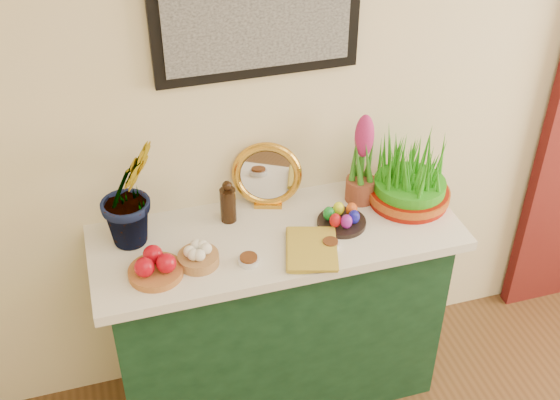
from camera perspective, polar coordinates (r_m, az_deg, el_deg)
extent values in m
cube|color=beige|center=(2.75, 7.89, 9.86)|extent=(4.00, 0.04, 2.70)
cube|color=black|center=(2.45, -1.90, 15.77)|extent=(0.74, 0.03, 0.54)
cube|color=#A5A5A5|center=(2.43, -1.79, 15.63)|extent=(0.66, 0.01, 0.46)
cube|color=#163E23|center=(2.97, -0.28, -9.63)|extent=(1.30, 0.45, 0.85)
cube|color=silver|center=(2.67, -0.31, -2.89)|extent=(1.40, 0.55, 0.04)
imported|color=#32801E|center=(2.52, -12.29, 1.78)|extent=(0.35, 0.33, 0.55)
cylinder|color=#A35E2A|center=(2.50, -10.06, -5.78)|extent=(0.23, 0.23, 0.03)
cylinder|color=#AD7646|center=(2.52, -6.64, -4.79)|extent=(0.18, 0.18, 0.04)
cylinder|color=black|center=(2.68, -4.24, -0.41)|extent=(0.06, 0.06, 0.14)
sphere|color=black|center=(2.63, -4.33, 1.17)|extent=(0.04, 0.04, 0.04)
cube|color=gold|center=(2.78, -0.96, -0.29)|extent=(0.12, 0.09, 0.02)
torus|color=gold|center=(2.72, -1.07, 2.08)|extent=(0.28, 0.14, 0.28)
cylinder|color=silver|center=(2.72, -1.04, 2.03)|extent=(0.21, 0.09, 0.21)
imported|color=gold|center=(2.55, 0.50, -3.99)|extent=(0.23, 0.28, 0.03)
cylinder|color=silver|center=(2.51, -2.56, -4.95)|extent=(0.08, 0.08, 0.02)
cylinder|color=#592D14|center=(2.50, -2.57, -4.69)|extent=(0.06, 0.06, 0.01)
cylinder|color=silver|center=(2.58, 4.11, -3.65)|extent=(0.07, 0.07, 0.02)
cylinder|color=#592D14|center=(2.58, 4.12, -3.41)|extent=(0.06, 0.06, 0.01)
cylinder|color=black|center=(2.69, 5.02, -1.82)|extent=(0.22, 0.22, 0.02)
ellipsoid|color=red|center=(2.64, 4.52, -1.66)|extent=(0.04, 0.04, 0.06)
ellipsoid|color=#1817A2|center=(2.66, 6.03, -1.37)|extent=(0.04, 0.04, 0.06)
ellipsoid|color=#F0FC1C|center=(2.70, 4.79, -0.71)|extent=(0.04, 0.04, 0.06)
ellipsoid|color=#17812A|center=(2.67, 3.99, -1.11)|extent=(0.04, 0.04, 0.06)
ellipsoid|color=#E2531A|center=(2.70, 5.85, -0.77)|extent=(0.04, 0.04, 0.06)
ellipsoid|color=#8A1B97|center=(2.64, 5.43, -1.75)|extent=(0.04, 0.04, 0.06)
cylinder|color=brown|center=(2.81, 6.53, 0.87)|extent=(0.12, 0.12, 0.10)
ellipsoid|color=#B82469|center=(2.68, 6.87, 5.18)|extent=(0.07, 0.07, 0.18)
cylinder|color=#8C1004|center=(2.84, 10.39, 0.39)|extent=(0.31, 0.31, 0.06)
cylinder|color=#A21910|center=(2.84, 10.41, 0.58)|extent=(0.33, 0.33, 0.03)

